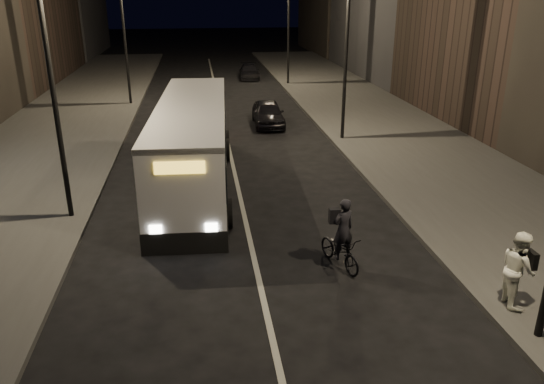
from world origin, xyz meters
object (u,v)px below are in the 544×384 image
object	(u,v)px
city_bus	(193,141)
car_mid	(196,88)
streetlight_right_far	(285,12)
car_near	(268,113)
streetlight_left_near	(57,51)
car_far	(249,72)
cyclist_on_bicycle	(341,244)
streetlight_left_far	(127,18)
streetlight_right_mid	(342,27)
pedestrian_woman	(518,269)

from	to	relation	value
city_bus	car_mid	size ratio (longest dim) A/B	3.01
streetlight_right_far	car_near	bearing A→B (deg)	-103.30
streetlight_left_near	car_far	xyz separation A→B (m)	(8.31, 27.59, -4.80)
cyclist_on_bicycle	car_far	world-z (taller)	cyclist_on_bicycle
streetlight_right_far	streetlight_left_near	distance (m)	26.26
streetlight_right_far	car_mid	xyz separation A→B (m)	(-6.78, -3.79, -4.72)
streetlight_left_far	car_near	size ratio (longest dim) A/B	2.05
streetlight_right_mid	streetlight_left_far	size ratio (longest dim) A/B	1.00
streetlight_right_mid	streetlight_left_near	bearing A→B (deg)	-143.12
pedestrian_woman	car_mid	world-z (taller)	pedestrian_woman
streetlight_left_far	car_mid	bearing A→B (deg)	29.71
pedestrian_woman	car_far	distance (m)	34.47
streetlight_left_near	streetlight_left_far	distance (m)	18.00
streetlight_left_far	city_bus	distance (m)	16.06
streetlight_right_mid	cyclist_on_bicycle	size ratio (longest dim) A/B	3.98
streetlight_right_mid	city_bus	distance (m)	9.40
pedestrian_woman	streetlight_left_far	bearing A→B (deg)	32.97
streetlight_left_far	city_bus	size ratio (longest dim) A/B	0.69
pedestrian_woman	car_mid	bearing A→B (deg)	23.81
city_bus	pedestrian_woman	xyz separation A→B (m)	(7.34, -9.58, -0.63)
cyclist_on_bicycle	car_near	bearing A→B (deg)	70.37
streetlight_left_near	pedestrian_woman	distance (m)	13.67
city_bus	streetlight_right_mid	bearing A→B (deg)	39.85
streetlight_right_mid	car_far	xyz separation A→B (m)	(-2.35, 19.59, -4.80)
city_bus	car_near	xyz separation A→B (m)	(4.00, 8.80, -1.02)
city_bus	cyclist_on_bicycle	distance (m)	8.12
car_near	car_mid	xyz separation A→B (m)	(-3.86, 8.60, -0.04)
streetlight_left_near	cyclist_on_bicycle	world-z (taller)	streetlight_left_near
car_mid	car_far	world-z (taller)	car_mid
pedestrian_woman	car_far	bearing A→B (deg)	13.49
car_near	streetlight_right_mid	bearing A→B (deg)	-49.36
streetlight_right_far	car_mid	distance (m)	9.09
streetlight_right_mid	city_bus	size ratio (longest dim) A/B	0.69
streetlight_right_mid	cyclist_on_bicycle	world-z (taller)	streetlight_right_mid
streetlight_left_near	car_mid	xyz separation A→B (m)	(3.88, 20.21, -4.72)
streetlight_right_far	pedestrian_woman	bearing A→B (deg)	-89.25
car_near	car_mid	bearing A→B (deg)	115.74
streetlight_right_far	car_mid	world-z (taller)	streetlight_right_far
pedestrian_woman	streetlight_left_near	bearing A→B (deg)	67.43
streetlight_right_far	car_mid	size ratio (longest dim) A/B	2.09
city_bus	car_near	world-z (taller)	city_bus
streetlight_right_mid	pedestrian_woman	distance (m)	15.39
car_far	streetlight_left_far	bearing A→B (deg)	-128.00
city_bus	car_far	xyz separation A→B (m)	(4.58, 24.77, -1.14)
streetlight_left_near	car_near	distance (m)	14.72
city_bus	car_far	bearing A→B (deg)	82.57
car_mid	car_far	distance (m)	8.60
streetlight_right_far	streetlight_left_far	world-z (taller)	same
city_bus	car_far	size ratio (longest dim) A/B	3.02
streetlight_right_mid	car_mid	distance (m)	14.75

